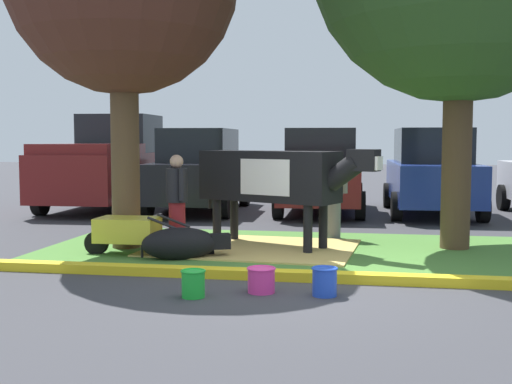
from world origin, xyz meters
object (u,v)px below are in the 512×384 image
(wheelbarrow, at_px, (126,230))
(bucket_green, at_px, (193,283))
(sedan_silver, at_px, (321,172))
(person_visitor_near, at_px, (177,200))
(bucket_blue, at_px, (325,281))
(calf_lying, at_px, (182,244))
(person_handler, at_px, (333,193))
(sedan_blue, at_px, (431,173))
(sedan_red, at_px, (199,171))
(bucket_pink, at_px, (261,279))
(cow_holstein, at_px, (274,177))
(pickup_truck_maroon, at_px, (110,165))

(wheelbarrow, relative_size, bucket_green, 5.18)
(wheelbarrow, xyz_separation_m, sedan_silver, (2.47, 6.41, 0.60))
(person_visitor_near, distance_m, bucket_green, 3.14)
(bucket_blue, relative_size, sedan_silver, 0.07)
(calf_lying, relative_size, person_handler, 0.86)
(person_handler, xyz_separation_m, sedan_blue, (2.05, 4.30, 0.17))
(bucket_green, height_order, sedan_silver, sedan_silver)
(bucket_green, xyz_separation_m, bucket_blue, (1.43, 0.32, 0.01))
(person_visitor_near, bearing_deg, sedan_red, 101.41)
(person_handler, bearing_deg, sedan_silver, 97.02)
(person_handler, relative_size, bucket_pink, 4.57)
(wheelbarrow, bearing_deg, sedan_red, 94.61)
(cow_holstein, bearing_deg, bucket_green, -96.99)
(wheelbarrow, distance_m, sedan_blue, 8.23)
(person_handler, distance_m, bucket_pink, 4.27)
(bucket_green, height_order, bucket_blue, bucket_blue)
(bucket_blue, xyz_separation_m, sedan_blue, (1.91, 8.51, 0.82))
(person_handler, height_order, bucket_pink, person_handler)
(sedan_silver, distance_m, sedan_blue, 2.57)
(person_visitor_near, bearing_deg, sedan_silver, 72.69)
(person_visitor_near, height_order, sedan_blue, sedan_blue)
(bucket_blue, height_order, sedan_silver, sedan_silver)
(calf_lying, xyz_separation_m, bucket_green, (0.76, -2.15, -0.08))
(cow_holstein, height_order, person_visitor_near, cow_holstein)
(cow_holstein, height_order, sedan_blue, sedan_blue)
(sedan_blue, bearing_deg, cow_holstein, -118.28)
(wheelbarrow, distance_m, bucket_pink, 3.14)
(cow_holstein, distance_m, bucket_green, 3.55)
(bucket_green, bearing_deg, calf_lying, 109.54)
(person_visitor_near, relative_size, sedan_red, 0.34)
(sedan_red, height_order, sedan_blue, same)
(person_visitor_near, relative_size, bucket_pink, 4.52)
(bucket_blue, xyz_separation_m, pickup_truck_maroon, (-6.12, 8.60, 0.95))
(person_visitor_near, bearing_deg, pickup_truck_maroon, 121.02)
(pickup_truck_maroon, bearing_deg, calf_lying, -59.91)
(sedan_blue, bearing_deg, person_visitor_near, -126.56)
(sedan_silver, bearing_deg, person_handler, -82.98)
(person_handler, bearing_deg, bucket_blue, -88.11)
(sedan_red, relative_size, sedan_silver, 1.00)
(sedan_blue, bearing_deg, bucket_pink, -107.30)
(person_handler, relative_size, bucket_green, 4.97)
(calf_lying, distance_m, bucket_green, 2.29)
(sedan_silver, bearing_deg, bucket_blue, -85.53)
(pickup_truck_maroon, height_order, sedan_silver, pickup_truck_maroon)
(pickup_truck_maroon, xyz_separation_m, sedan_silver, (5.46, -0.16, -0.13))
(calf_lying, relative_size, pickup_truck_maroon, 0.24)
(pickup_truck_maroon, bearing_deg, bucket_pink, -57.80)
(person_visitor_near, bearing_deg, wheelbarrow, -140.10)
(pickup_truck_maroon, bearing_deg, wheelbarrow, -65.52)
(calf_lying, xyz_separation_m, sedan_red, (-1.43, 6.36, 0.75))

